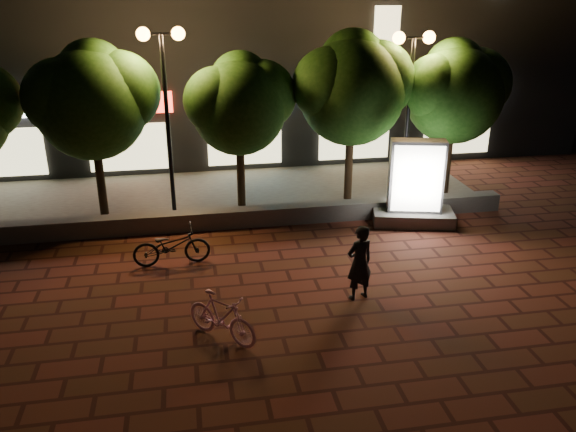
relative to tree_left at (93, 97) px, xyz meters
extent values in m
plane|color=#58231B|center=(3.45, -5.46, -3.44)|extent=(80.00, 80.00, 0.00)
cube|color=slate|center=(3.45, -1.46, -3.19)|extent=(16.00, 0.45, 0.50)
cube|color=slate|center=(3.45, 1.04, -3.40)|extent=(16.00, 5.00, 0.08)
cube|color=black|center=(3.45, 7.54, 1.56)|extent=(28.00, 8.00, 10.00)
cube|color=beige|center=(-3.55, 3.48, -2.34)|extent=(2.60, 0.10, 1.60)
cube|color=red|center=(0.45, 3.48, -0.84)|extent=(3.20, 0.12, 0.70)
cube|color=beige|center=(0.45, 3.48, -2.34)|extent=(2.60, 0.10, 1.60)
cube|color=#4DBBF4|center=(4.45, 3.48, -0.84)|extent=(3.20, 0.12, 0.70)
cube|color=beige|center=(4.45, 3.48, -2.34)|extent=(2.60, 0.10, 1.60)
cube|color=orange|center=(8.45, 3.48, -0.84)|extent=(3.20, 0.12, 0.70)
cube|color=beige|center=(8.45, 3.48, -2.34)|extent=(2.60, 0.10, 1.60)
cube|color=white|center=(12.45, 3.48, -0.84)|extent=(3.20, 0.12, 0.70)
cube|color=beige|center=(12.45, 3.48, -2.34)|extent=(2.60, 0.10, 1.60)
cube|color=beige|center=(9.45, 3.48, 1.56)|extent=(0.90, 0.10, 1.20)
cylinder|color=black|center=(-0.05, -0.06, -2.19)|extent=(0.24, 0.24, 2.34)
sphere|color=#275218|center=(-0.05, -0.06, -0.20)|extent=(3.00, 3.00, 3.00)
sphere|color=#275218|center=(0.70, 0.14, 0.10)|extent=(2.25, 2.25, 2.25)
sphere|color=#275218|center=(-0.73, -0.21, 0.05)|extent=(2.10, 2.10, 2.10)
sphere|color=#275218|center=(0.05, 0.29, 0.55)|extent=(1.95, 1.95, 1.95)
cylinder|color=black|center=(3.95, -0.06, -2.26)|extent=(0.24, 0.24, 2.21)
sphere|color=#275218|center=(3.95, -0.06, -0.42)|extent=(2.70, 2.70, 2.70)
sphere|color=#275218|center=(4.62, 0.14, -0.12)|extent=(2.03, 2.03, 2.02)
sphere|color=#275218|center=(3.34, -0.21, -0.17)|extent=(1.89, 1.89, 1.89)
sphere|color=#275218|center=(4.05, 0.29, 0.26)|extent=(1.76, 1.76, 1.76)
cylinder|color=black|center=(7.25, -0.06, -2.15)|extent=(0.24, 0.24, 2.43)
sphere|color=#275218|center=(7.25, -0.06, -0.08)|extent=(3.10, 3.10, 3.10)
sphere|color=#275218|center=(8.02, 0.14, 0.22)|extent=(2.33, 2.33, 2.33)
sphere|color=#275218|center=(6.55, -0.21, 0.17)|extent=(2.17, 2.17, 2.17)
sphere|color=#275218|center=(7.35, 0.29, 0.69)|extent=(2.01, 2.02, 2.02)
cylinder|color=black|center=(10.45, -0.06, -2.22)|extent=(0.24, 0.24, 2.29)
sphere|color=#275218|center=(10.45, -0.06, -0.27)|extent=(2.90, 2.90, 2.90)
sphere|color=#275218|center=(11.17, 0.14, 0.03)|extent=(2.18, 2.17, 2.17)
sphere|color=#275218|center=(9.79, -0.21, -0.02)|extent=(2.03, 2.03, 2.03)
sphere|color=#275218|center=(10.55, 0.29, 0.45)|extent=(1.89, 1.88, 1.88)
cylinder|color=black|center=(1.95, -0.26, -0.86)|extent=(0.12, 0.12, 5.00)
cylinder|color=black|center=(1.95, -0.26, 1.64)|extent=(0.90, 0.08, 0.08)
sphere|color=#EE953B|center=(1.50, -0.26, 1.64)|extent=(0.36, 0.36, 0.36)
sphere|color=#EE953B|center=(2.40, -0.26, 1.64)|extent=(0.36, 0.36, 0.36)
cylinder|color=black|center=(8.95, -0.26, -0.96)|extent=(0.12, 0.12, 4.80)
cylinder|color=black|center=(8.95, -0.26, 1.44)|extent=(0.90, 0.08, 0.08)
sphere|color=#EE953B|center=(8.50, -0.26, 1.44)|extent=(0.36, 0.36, 0.36)
sphere|color=#EE953B|center=(9.40, -0.26, 1.44)|extent=(0.36, 0.36, 0.36)
cube|color=slate|center=(8.58, -2.11, -3.26)|extent=(2.42, 1.61, 0.37)
cube|color=#4C4C51|center=(8.58, -2.11, -2.06)|extent=(1.56, 0.85, 2.03)
cube|color=white|center=(8.51, -2.37, -2.06)|extent=(1.31, 0.36, 1.85)
cube|color=white|center=(8.64, -1.85, -2.06)|extent=(1.31, 0.36, 1.85)
imported|color=pink|center=(2.86, -6.97, -2.96)|extent=(1.47, 1.46, 0.97)
imported|color=black|center=(5.85, -5.91, -2.60)|extent=(0.71, 0.57, 1.68)
imported|color=black|center=(1.91, -3.56, -2.96)|extent=(1.86, 0.73, 0.96)
camera|label=1|loc=(2.42, -16.47, 2.88)|focal=36.29mm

